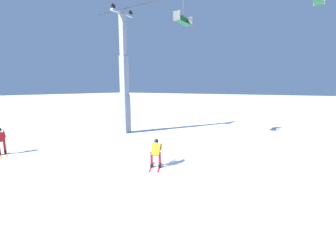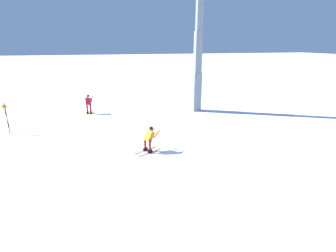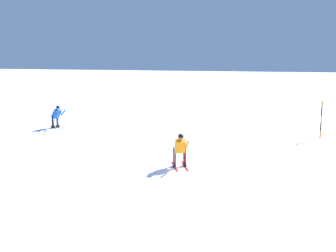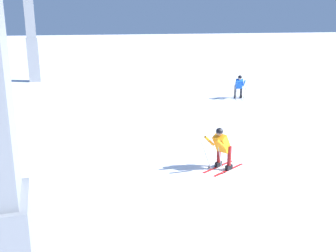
# 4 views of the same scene
# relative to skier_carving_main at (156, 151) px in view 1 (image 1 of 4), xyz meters

# --- Properties ---
(ground_plane) EXTENTS (260.00, 260.00, 0.00)m
(ground_plane) POSITION_rel_skier_carving_main_xyz_m (-0.75, -0.75, -0.84)
(ground_plane) COLOR white
(skier_carving_main) EXTENTS (1.26, 1.66, 1.59)m
(skier_carving_main) POSITION_rel_skier_carving_main_xyz_m (0.00, 0.00, 0.00)
(skier_carving_main) COLOR red
(skier_carving_main) RESTS_ON ground_plane
(lift_tower_near) EXTENTS (0.70, 2.50, 10.87)m
(lift_tower_near) POSITION_rel_skier_carving_main_xyz_m (-7.88, 5.89, 3.72)
(lift_tower_near) COLOR gray
(lift_tower_near) RESTS_ON ground_plane
(chairlift_seat_nearest) EXTENTS (0.61, 1.83, 2.07)m
(chairlift_seat_nearest) POSITION_rel_skier_carving_main_xyz_m (-1.92, 5.89, 8.19)
(chairlift_seat_nearest) COLOR black
(skier_distant_uphill) EXTENTS (1.82, 0.87, 1.70)m
(skier_distant_uphill) POSITION_rel_skier_carving_main_xyz_m (-9.34, -3.56, 0.13)
(skier_distant_uphill) COLOR yellow
(skier_distant_uphill) RESTS_ON ground_plane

